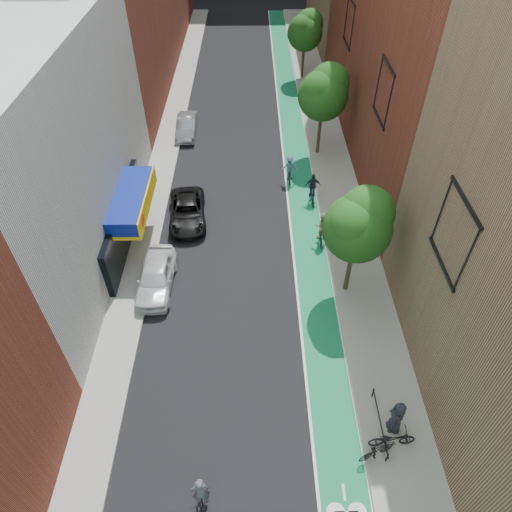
{
  "coord_description": "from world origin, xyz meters",
  "views": [
    {
      "loc": [
        0.59,
        -6.52,
        18.49
      ],
      "look_at": [
        0.79,
        11.16,
        1.5
      ],
      "focal_mm": 32.0,
      "sensor_mm": 36.0,
      "label": 1
    }
  ],
  "objects_px": {
    "parked_car_silver": "(187,126)",
    "cyclist_lane_near": "(321,230)",
    "parked_car_white": "(156,276)",
    "parked_car_black": "(187,211)",
    "pedestrian": "(397,417)",
    "cyclist_lane_mid": "(312,192)",
    "cyclist_lead": "(201,497)",
    "cyclist_lane_far": "(289,170)"
  },
  "relations": [
    {
      "from": "parked_car_silver",
      "to": "cyclist_lane_near",
      "type": "height_order",
      "value": "cyclist_lane_near"
    },
    {
      "from": "cyclist_lane_near",
      "to": "parked_car_white",
      "type": "bearing_deg",
      "value": 24.09
    },
    {
      "from": "parked_car_white",
      "to": "parked_car_silver",
      "type": "height_order",
      "value": "parked_car_white"
    },
    {
      "from": "parked_car_black",
      "to": "pedestrian",
      "type": "bearing_deg",
      "value": -60.56
    },
    {
      "from": "cyclist_lane_mid",
      "to": "parked_car_white",
      "type": "bearing_deg",
      "value": 38.47
    },
    {
      "from": "parked_car_white",
      "to": "cyclist_lane_mid",
      "type": "distance_m",
      "value": 11.95
    },
    {
      "from": "parked_car_silver",
      "to": "cyclist_lead",
      "type": "bearing_deg",
      "value": -83.59
    },
    {
      "from": "cyclist_lead",
      "to": "cyclist_lane_mid",
      "type": "relative_size",
      "value": 1.05
    },
    {
      "from": "cyclist_lane_far",
      "to": "cyclist_lane_mid",
      "type": "bearing_deg",
      "value": 117.93
    },
    {
      "from": "parked_car_white",
      "to": "pedestrian",
      "type": "distance_m",
      "value": 13.72
    },
    {
      "from": "cyclist_lane_near",
      "to": "parked_car_silver",
      "type": "bearing_deg",
      "value": -51.59
    },
    {
      "from": "parked_car_black",
      "to": "cyclist_lane_far",
      "type": "bearing_deg",
      "value": 26.31
    },
    {
      "from": "parked_car_silver",
      "to": "pedestrian",
      "type": "distance_m",
      "value": 27.26
    },
    {
      "from": "cyclist_lead",
      "to": "cyclist_lane_near",
      "type": "xyz_separation_m",
      "value": [
        6.03,
        14.63,
        0.1
      ]
    },
    {
      "from": "parked_car_black",
      "to": "cyclist_lane_mid",
      "type": "height_order",
      "value": "cyclist_lane_mid"
    },
    {
      "from": "cyclist_lane_far",
      "to": "pedestrian",
      "type": "distance_m",
      "value": 18.43
    },
    {
      "from": "parked_car_silver",
      "to": "cyclist_lead",
      "type": "relative_size",
      "value": 1.97
    },
    {
      "from": "parked_car_black",
      "to": "cyclist_lane_far",
      "type": "xyz_separation_m",
      "value": [
        6.68,
        4.19,
        0.25
      ]
    },
    {
      "from": "cyclist_lane_mid",
      "to": "pedestrian",
      "type": "bearing_deg",
      "value": 95.18
    },
    {
      "from": "cyclist_lead",
      "to": "cyclist_lane_near",
      "type": "bearing_deg",
      "value": -124.39
    },
    {
      "from": "cyclist_lane_mid",
      "to": "cyclist_lead",
      "type": "bearing_deg",
      "value": 71.2
    },
    {
      "from": "parked_car_black",
      "to": "cyclist_lead",
      "type": "xyz_separation_m",
      "value": [
        2.15,
        -16.79,
        0.11
      ]
    },
    {
      "from": "parked_car_white",
      "to": "cyclist_lead",
      "type": "distance_m",
      "value": 11.54
    },
    {
      "from": "cyclist_lane_near",
      "to": "cyclist_lane_far",
      "type": "xyz_separation_m",
      "value": [
        -1.5,
        6.36,
        0.04
      ]
    },
    {
      "from": "parked_car_white",
      "to": "cyclist_lane_mid",
      "type": "relative_size",
      "value": 2.2
    },
    {
      "from": "cyclist_lead",
      "to": "pedestrian",
      "type": "xyz_separation_m",
      "value": [
        7.7,
        2.83,
        0.28
      ]
    },
    {
      "from": "parked_car_silver",
      "to": "cyclist_lead",
      "type": "height_order",
      "value": "cyclist_lead"
    },
    {
      "from": "cyclist_lane_near",
      "to": "cyclist_lane_far",
      "type": "distance_m",
      "value": 6.53
    },
    {
      "from": "cyclist_lane_mid",
      "to": "pedestrian",
      "type": "height_order",
      "value": "cyclist_lane_mid"
    },
    {
      "from": "cyclist_lane_near",
      "to": "pedestrian",
      "type": "height_order",
      "value": "cyclist_lane_near"
    },
    {
      "from": "parked_car_silver",
      "to": "cyclist_lane_near",
      "type": "relative_size",
      "value": 2.03
    },
    {
      "from": "parked_car_silver",
      "to": "cyclist_lane_mid",
      "type": "bearing_deg",
      "value": -44.97
    },
    {
      "from": "parked_car_white",
      "to": "cyclist_lead",
      "type": "height_order",
      "value": "cyclist_lead"
    },
    {
      "from": "parked_car_silver",
      "to": "cyclist_lane_near",
      "type": "xyz_separation_m",
      "value": [
        9.3,
        -13.15,
        0.18
      ]
    },
    {
      "from": "cyclist_lead",
      "to": "cyclist_lane_far",
      "type": "distance_m",
      "value": 21.47
    },
    {
      "from": "cyclist_lead",
      "to": "cyclist_lane_far",
      "type": "bearing_deg",
      "value": -114.17
    },
    {
      "from": "cyclist_lane_near",
      "to": "pedestrian",
      "type": "relative_size",
      "value": 1.15
    },
    {
      "from": "cyclist_lead",
      "to": "parked_car_black",
      "type": "bearing_deg",
      "value": -94.68
    },
    {
      "from": "cyclist_lead",
      "to": "cyclist_lane_far",
      "type": "height_order",
      "value": "cyclist_lead"
    },
    {
      "from": "parked_car_black",
      "to": "cyclist_lead",
      "type": "distance_m",
      "value": 16.93
    },
    {
      "from": "parked_car_silver",
      "to": "cyclist_lane_far",
      "type": "height_order",
      "value": "cyclist_lane_far"
    },
    {
      "from": "pedestrian",
      "to": "cyclist_lane_near",
      "type": "bearing_deg",
      "value": -170.43
    }
  ]
}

